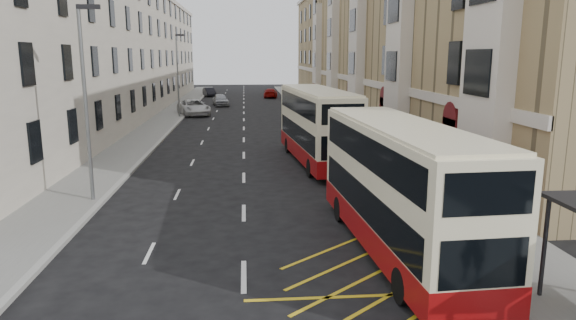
{
  "coord_description": "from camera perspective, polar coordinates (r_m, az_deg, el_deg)",
  "views": [
    {
      "loc": [
        0.11,
        -9.69,
        6.19
      ],
      "look_at": [
        1.54,
        7.26,
        2.69
      ],
      "focal_mm": 32.0,
      "sensor_mm": 36.0,
      "label": 1
    }
  ],
  "objects": [
    {
      "name": "pavement_right",
      "position": [
        40.92,
        6.35,
        2.96
      ],
      "size": [
        4.0,
        120.0,
        0.15
      ],
      "primitive_type": "cube",
      "color": "slate",
      "rests_on": "ground"
    },
    {
      "name": "pavement_left",
      "position": [
        40.87,
        -15.52,
        2.6
      ],
      "size": [
        3.0,
        120.0,
        0.15
      ],
      "primitive_type": "cube",
      "color": "slate",
      "rests_on": "ground"
    },
    {
      "name": "kerb_right",
      "position": [
        40.58,
        3.58,
        2.94
      ],
      "size": [
        0.25,
        120.0,
        0.15
      ],
      "primitive_type": "cube",
      "color": "#9A9A94",
      "rests_on": "ground"
    },
    {
      "name": "kerb_left",
      "position": [
        40.62,
        -13.44,
        2.65
      ],
      "size": [
        0.25,
        120.0,
        0.15
      ],
      "primitive_type": "cube",
      "color": "#9A9A94",
      "rests_on": "ground"
    },
    {
      "name": "road_markings",
      "position": [
        55.04,
        -4.93,
        5.13
      ],
      "size": [
        10.0,
        110.0,
        0.01
      ],
      "primitive_type": null,
      "color": "silver",
      "rests_on": "ground"
    },
    {
      "name": "terrace_right",
      "position": [
        57.03,
        10.45,
        12.78
      ],
      "size": [
        10.75,
        79.0,
        15.25
      ],
      "color": "#9A8359",
      "rests_on": "ground"
    },
    {
      "name": "terrace_left",
      "position": [
        56.82,
        -19.0,
        11.34
      ],
      "size": [
        9.18,
        79.0,
        13.25
      ],
      "color": "beige",
      "rests_on": "ground"
    },
    {
      "name": "guard_railing",
      "position": [
        17.45,
        16.14,
        -6.64
      ],
      "size": [
        0.06,
        6.56,
        1.01
      ],
      "color": "red",
      "rests_on": "pavement_right"
    },
    {
      "name": "street_lamp_near",
      "position": [
        22.68,
        -21.53,
        6.9
      ],
      "size": [
        0.93,
        0.18,
        8.0
      ],
      "color": "slate",
      "rests_on": "pavement_left"
    },
    {
      "name": "street_lamp_far",
      "position": [
        52.11,
        -12.12,
        9.66
      ],
      "size": [
        0.93,
        0.18,
        8.0
      ],
      "color": "slate",
      "rests_on": "pavement_left"
    },
    {
      "name": "double_decker_front",
      "position": [
        16.36,
        12.3,
        -3.08
      ],
      "size": [
        2.94,
        10.51,
        4.15
      ],
      "rotation": [
        0.0,
        0.0,
        0.05
      ],
      "color": "#F2E7BD",
      "rests_on": "ground"
    },
    {
      "name": "double_decker_rear",
      "position": [
        29.55,
        3.24,
        3.81
      ],
      "size": [
        3.38,
        10.89,
        4.28
      ],
      "rotation": [
        0.0,
        0.0,
        0.09
      ],
      "color": "#F2E7BD",
      "rests_on": "ground"
    },
    {
      "name": "pedestrian_far",
      "position": [
        16.87,
        18.09,
        -6.99
      ],
      "size": [
        1.04,
        0.82,
        1.64
      ],
      "primitive_type": "imported",
      "rotation": [
        0.0,
        0.0,
        2.63
      ],
      "color": "black",
      "rests_on": "pavement_right"
    },
    {
      "name": "white_van",
      "position": [
        54.61,
        -10.44,
        5.78
      ],
      "size": [
        4.27,
        6.33,
        1.61
      ],
      "primitive_type": "imported",
      "rotation": [
        0.0,
        0.0,
        0.3
      ],
      "color": "silver",
      "rests_on": "ground"
    },
    {
      "name": "car_silver",
      "position": [
        64.01,
        -7.5,
        6.65
      ],
      "size": [
        2.41,
        4.6,
        1.49
      ],
      "primitive_type": "imported",
      "rotation": [
        0.0,
        0.0,
        0.15
      ],
      "color": "#94969B",
      "rests_on": "ground"
    },
    {
      "name": "car_dark",
      "position": [
        79.01,
        -8.75,
        7.48
      ],
      "size": [
        2.35,
        4.25,
        1.33
      ],
      "primitive_type": "imported",
      "rotation": [
        0.0,
        0.0,
        0.25
      ],
      "color": "black",
      "rests_on": "ground"
    },
    {
      "name": "car_red",
      "position": [
        75.87,
        -1.95,
        7.45
      ],
      "size": [
        2.3,
        4.77,
        1.34
      ],
      "primitive_type": "imported",
      "rotation": [
        0.0,
        0.0,
        3.05
      ],
      "color": "#8E0603",
      "rests_on": "ground"
    }
  ]
}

